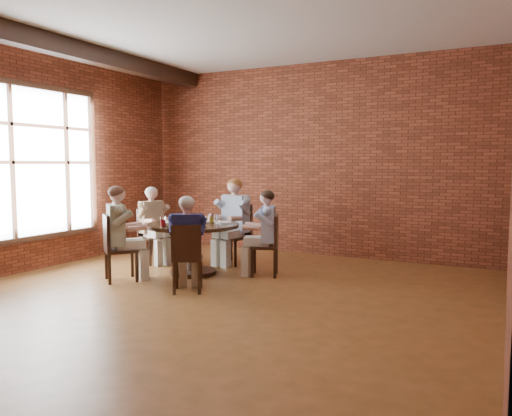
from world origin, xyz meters
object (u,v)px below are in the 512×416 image
at_px(dining_table, 193,239).
at_px(chair_e, 187,255).
at_px(chair_c, 151,233).
at_px(smartphone, 203,227).
at_px(diner_e, 187,244).
at_px(diner_a, 265,233).
at_px(chair_a, 270,243).
at_px(chair_d, 115,245).
at_px(diner_c, 153,225).
at_px(chair_b, 237,231).
at_px(diner_d, 121,234).
at_px(diner_b, 233,221).

relative_size(dining_table, chair_e, 1.54).
relative_size(chair_c, smartphone, 6.50).
bearing_deg(diner_e, diner_a, -140.84).
bearing_deg(dining_table, chair_e, -59.90).
height_order(chair_a, chair_d, chair_d).
height_order(chair_e, smartphone, chair_e).
xyz_separation_m(chair_a, diner_c, (-2.10, -0.02, 0.14)).
relative_size(chair_b, diner_e, 0.79).
bearing_deg(chair_b, chair_d, -106.02).
relative_size(dining_table, diner_a, 1.09).
relative_size(chair_a, chair_d, 0.96).
xyz_separation_m(chair_a, chair_c, (-2.17, 0.00, 0.00)).
bearing_deg(diner_a, chair_d, -74.74).
bearing_deg(diner_e, chair_b, -109.63).
height_order(dining_table, chair_e, chair_e).
xyz_separation_m(diner_a, diner_c, (-2.03, 0.01, 0.00)).
xyz_separation_m(diner_a, chair_b, (-0.83, 0.66, -0.10)).
relative_size(diner_d, diner_e, 1.08).
distance_m(diner_c, chair_e, 2.07).
distance_m(chair_c, chair_d, 1.34).
xyz_separation_m(diner_b, diner_d, (-0.80, -1.75, -0.03)).
relative_size(chair_e, smartphone, 6.39).
xyz_separation_m(chair_b, chair_e, (0.39, -1.98, -0.04)).
distance_m(chair_b, smartphone, 1.37).
bearing_deg(chair_a, diner_a, -90.00).
height_order(diner_e, smartphone, diner_e).
bearing_deg(dining_table, smartphone, -38.27).
relative_size(diner_a, diner_d, 0.94).
bearing_deg(diner_e, diner_c, -69.27).
distance_m(dining_table, chair_b, 1.05).
distance_m(diner_d, diner_e, 1.18).
xyz_separation_m(chair_e, smartphone, (-0.18, 0.65, 0.27)).
bearing_deg(smartphone, chair_c, 133.38).
height_order(chair_b, smartphone, chair_b).
height_order(diner_a, diner_b, diner_b).
xyz_separation_m(chair_a, diner_d, (-1.72, -1.21, 0.17)).
bearing_deg(chair_c, dining_table, -90.00).
bearing_deg(diner_b, chair_d, -106.75).
distance_m(diner_a, chair_b, 1.07).
height_order(dining_table, diner_c, diner_c).
bearing_deg(chair_b, diner_e, -71.05).
distance_m(diner_c, smartphone, 1.56).
bearing_deg(chair_c, smartphone, -95.07).
relative_size(diner_d, chair_e, 1.51).
height_order(chair_a, smartphone, chair_a).
xyz_separation_m(chair_a, chair_b, (-0.90, 0.64, 0.03)).
bearing_deg(chair_d, smartphone, -112.28).
bearing_deg(chair_c, chair_b, -43.21).
distance_m(diner_a, diner_e, 1.35).
bearing_deg(diner_e, chair_d, -30.71).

